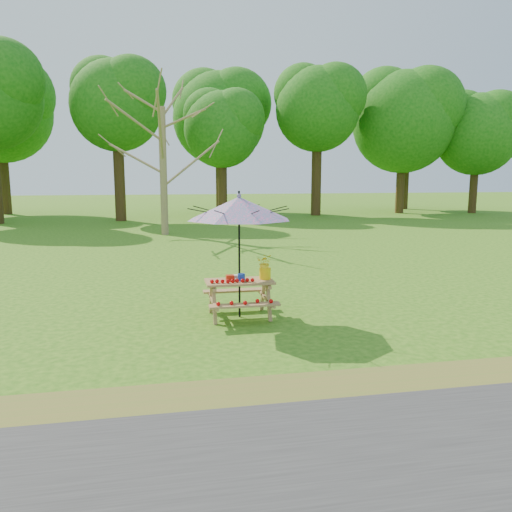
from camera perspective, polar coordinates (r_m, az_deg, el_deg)
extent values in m
cylinder|color=olive|center=(21.69, -10.55, 9.45)|extent=(0.38, 0.38, 5.33)
cube|color=olive|center=(8.87, -1.90, -2.93)|extent=(1.20, 0.62, 0.04)
cube|color=olive|center=(8.41, -1.29, -5.64)|extent=(1.20, 0.22, 0.04)
cube|color=olive|center=(9.46, -2.43, -3.96)|extent=(1.20, 0.22, 0.04)
cylinder|color=black|center=(8.78, -1.92, 0.10)|extent=(0.04, 0.04, 2.25)
cone|color=teal|center=(8.69, -1.95, 5.48)|extent=(2.17, 2.17, 0.40)
sphere|color=teal|center=(8.68, -1.96, 6.92)|extent=(0.08, 0.08, 0.08)
cube|color=#B6230E|center=(8.85, -2.99, -2.50)|extent=(0.14, 0.12, 0.10)
cylinder|color=#163BB6|center=(8.81, -1.68, -2.45)|extent=(0.13, 0.13, 0.13)
cube|color=white|center=(9.01, -2.33, -2.38)|extent=(0.13, 0.13, 0.07)
cylinder|color=yellow|center=(8.96, 1.04, -2.00)|extent=(0.21, 0.21, 0.21)
imported|color=yellow|center=(8.92, 1.05, -0.76)|extent=(0.34, 0.31, 0.31)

